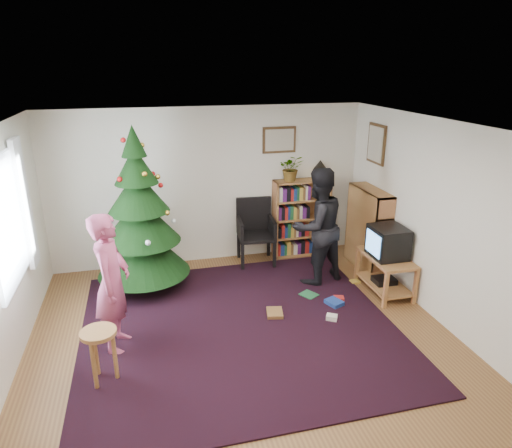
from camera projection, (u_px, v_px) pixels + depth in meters
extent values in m
plane|color=brown|center=(245.00, 341.00, 5.42)|extent=(5.00, 5.00, 0.00)
plane|color=white|center=(242.00, 128.00, 4.57)|extent=(5.00, 5.00, 0.00)
cube|color=silver|center=(209.00, 186.00, 7.28)|extent=(5.00, 0.02, 2.50)
cube|color=silver|center=(336.00, 397.00, 2.71)|extent=(5.00, 0.02, 2.50)
cube|color=silver|center=(443.00, 225.00, 5.57)|extent=(0.02, 5.00, 2.50)
cube|color=black|center=(239.00, 327.00, 5.69)|extent=(3.80, 3.60, 0.02)
cube|color=silver|center=(7.00, 223.00, 4.89)|extent=(0.04, 1.20, 1.40)
cube|color=silver|center=(25.00, 204.00, 5.54)|extent=(0.06, 0.35, 1.60)
cube|color=#4C3319|center=(279.00, 140.00, 7.28)|extent=(0.55, 0.03, 0.42)
cube|color=beige|center=(279.00, 140.00, 7.28)|extent=(0.47, 0.01, 0.34)
cube|color=#4C3319|center=(377.00, 144.00, 6.93)|extent=(0.03, 0.50, 0.60)
cube|color=beige|center=(377.00, 144.00, 6.93)|extent=(0.01, 0.42, 0.52)
cylinder|color=#3F2816|center=(146.00, 280.00, 6.66)|extent=(0.13, 0.13, 0.25)
cone|color=black|center=(143.00, 249.00, 6.49)|extent=(1.30, 1.30, 0.74)
cone|color=black|center=(140.00, 219.00, 6.34)|extent=(1.09, 1.09, 0.65)
cone|color=black|center=(138.00, 191.00, 6.20)|extent=(0.84, 0.84, 0.58)
cone|color=black|center=(135.00, 165.00, 6.08)|extent=(0.59, 0.59, 0.50)
cone|color=black|center=(133.00, 141.00, 5.97)|extent=(0.34, 0.34, 0.42)
cube|color=#A6653B|center=(301.00, 218.00, 7.68)|extent=(0.95, 0.30, 1.30)
cube|color=#A6653B|center=(302.00, 181.00, 7.47)|extent=(0.95, 0.30, 0.03)
cube|color=#A6653B|center=(368.00, 230.00, 7.14)|extent=(0.30, 0.95, 1.30)
cube|color=#A6653B|center=(371.00, 190.00, 6.92)|extent=(0.30, 0.95, 0.03)
cube|color=#A6653B|center=(386.00, 258.00, 6.41)|extent=(0.51, 0.91, 0.04)
cube|color=#A6653B|center=(386.00, 291.00, 6.07)|extent=(0.05, 0.05, 0.51)
cube|color=#A6653B|center=(415.00, 287.00, 6.17)|extent=(0.05, 0.05, 0.51)
cube|color=#A6653B|center=(357.00, 265.00, 6.84)|extent=(0.05, 0.05, 0.51)
cube|color=#A6653B|center=(384.00, 262.00, 6.94)|extent=(0.05, 0.05, 0.51)
cube|color=#A6653B|center=(384.00, 284.00, 6.55)|extent=(0.47, 0.87, 0.03)
cube|color=black|center=(384.00, 280.00, 6.53)|extent=(0.30, 0.25, 0.08)
cube|color=black|center=(388.00, 242.00, 6.33)|extent=(0.45, 0.50, 0.43)
cube|color=#5DA9FF|center=(373.00, 244.00, 6.28)|extent=(0.01, 0.39, 0.31)
cube|color=black|center=(256.00, 236.00, 7.37)|extent=(0.62, 0.62, 0.05)
cube|color=black|center=(252.00, 214.00, 7.51)|extent=(0.58, 0.10, 0.57)
cube|color=black|center=(244.00, 257.00, 7.16)|extent=(0.05, 0.05, 0.47)
cube|color=black|center=(276.00, 254.00, 7.28)|extent=(0.05, 0.05, 0.47)
cube|color=black|center=(237.00, 245.00, 7.63)|extent=(0.05, 0.05, 0.47)
cube|color=black|center=(267.00, 242.00, 7.75)|extent=(0.05, 0.05, 0.47)
cylinder|color=#A6653B|center=(98.00, 333.00, 4.55)|extent=(0.36, 0.36, 0.04)
cylinder|color=#A6653B|center=(115.00, 356.00, 4.68)|extent=(0.04, 0.04, 0.56)
cylinder|color=#A6653B|center=(96.00, 353.00, 4.74)|extent=(0.04, 0.04, 0.56)
cylinder|color=#A6653B|center=(94.00, 366.00, 4.53)|extent=(0.04, 0.04, 0.56)
imported|color=#AA4468|center=(112.00, 283.00, 5.06)|extent=(0.51, 0.66, 1.63)
imported|color=black|center=(317.00, 227.00, 6.62)|extent=(1.00, 0.87, 1.74)
imported|color=gray|center=(291.00, 168.00, 7.35)|extent=(0.44, 0.40, 0.42)
cylinder|color=#A57F33|center=(320.00, 176.00, 7.52)|extent=(0.10, 0.10, 0.10)
sphere|color=#FFD88C|center=(320.00, 170.00, 7.48)|extent=(0.10, 0.10, 0.10)
cone|color=black|center=(320.00, 165.00, 7.45)|extent=(0.24, 0.24, 0.16)
cube|color=#A51E19|center=(339.00, 298.00, 6.32)|extent=(0.20, 0.20, 0.08)
cube|color=navy|center=(334.00, 303.00, 6.19)|extent=(0.20, 0.20, 0.08)
cube|color=#1E592D|center=(309.00, 294.00, 6.44)|extent=(0.20, 0.20, 0.08)
cube|color=gold|center=(355.00, 280.00, 6.83)|extent=(0.20, 0.20, 0.08)
cube|color=brown|center=(275.00, 313.00, 5.94)|extent=(0.20, 0.20, 0.08)
cube|color=beige|center=(332.00, 318.00, 5.83)|extent=(0.20, 0.20, 0.08)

